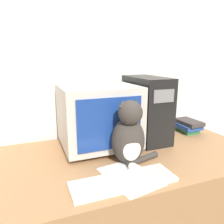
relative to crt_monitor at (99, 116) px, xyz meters
name	(u,v)px	position (x,y,z in m)	size (l,w,h in m)	color
wall_back	(99,70)	(0.10, 0.29, 0.27)	(7.00, 0.05, 2.50)	silver
desk	(124,211)	(0.10, -0.17, -0.59)	(1.61, 0.80, 0.78)	#9E7047
crt_monitor	(99,116)	(0.00, 0.00, 0.00)	(0.46, 0.42, 0.39)	#BCB7AD
computer_tower	(146,109)	(0.35, 0.02, 0.01)	(0.20, 0.40, 0.43)	black
keyboard	(124,181)	(-0.03, -0.45, -0.19)	(0.49, 0.15, 0.02)	silver
cat	(129,136)	(0.08, -0.28, -0.05)	(0.28, 0.23, 0.35)	#38332D
book_stack	(188,125)	(0.73, 0.03, -0.15)	(0.15, 0.21, 0.09)	#28703D
pen	(90,181)	(-0.17, -0.38, -0.20)	(0.14, 0.02, 0.01)	maroon
paper_sheet	(130,176)	(0.02, -0.41, -0.20)	(0.26, 0.33, 0.00)	white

